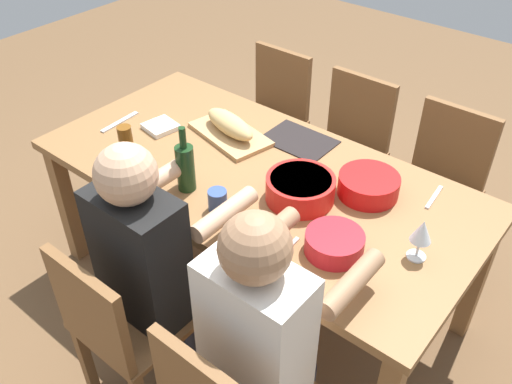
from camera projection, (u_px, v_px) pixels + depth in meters
The scene contains 22 objects.
ground_plane at pixel (256, 289), 2.83m from camera, with size 8.00×8.00×0.00m, color brown.
dining_table at pixel (256, 186), 2.42m from camera, with size 1.94×0.95×0.74m.
chair_far_right at pixel (439, 181), 2.75m from camera, with size 0.40×0.40×0.85m.
chair_near_center at pixel (120, 325), 2.04m from camera, with size 0.40×0.40×0.85m.
diner_near_center at pixel (150, 257), 2.02m from camera, with size 0.41×0.53×1.20m.
chair_far_center at pixel (348, 144), 3.02m from camera, with size 0.40×0.40×0.85m.
diner_near_right at pixel (263, 331), 1.76m from camera, with size 0.41×0.53×1.20m.
chair_far_left at pixel (271, 113), 3.29m from camera, with size 0.40×0.40×0.85m.
serving_bowl_pasta at pixel (369, 184), 2.22m from camera, with size 0.25×0.25×0.09m.
serving_bowl_fruit at pixel (334, 242), 1.96m from camera, with size 0.21×0.21×0.08m.
serving_bowl_salad at pixel (300, 187), 2.19m from camera, with size 0.28×0.28×0.10m.
cutting_board at pixel (230, 134), 2.60m from camera, with size 0.40×0.22×0.02m, color tan.
bread_loaf at pixel (230, 124), 2.56m from camera, with size 0.32×0.11×0.09m, color tan.
wine_bottle at pixel (185, 167), 2.22m from camera, with size 0.08×0.08×0.29m.
beer_bottle at pixel (127, 150), 2.31m from camera, with size 0.06×0.06×0.22m, color brown.
wine_glass at pixel (422, 233), 1.89m from camera, with size 0.08×0.08×0.17m.
fork_far_right at pixel (434, 197), 2.23m from camera, with size 0.02×0.17×0.01m, color silver.
cup_near_center at pixel (218, 200), 2.15m from camera, with size 0.08×0.08×0.09m, color #334C8C.
placemat_far_center at pixel (299, 141), 2.56m from camera, with size 0.32×0.23×0.01m, color black.
fork_near_right at pixel (285, 251), 1.98m from camera, with size 0.02×0.17×0.01m, color silver.
carving_knife at pixel (120, 122), 2.70m from camera, with size 0.23×0.02×0.01m, color silver.
napkin_stack at pixel (161, 127), 2.65m from camera, with size 0.14×0.14×0.02m, color white.
Camera 1 is at (1.22, -1.49, 2.13)m, focal length 38.62 mm.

